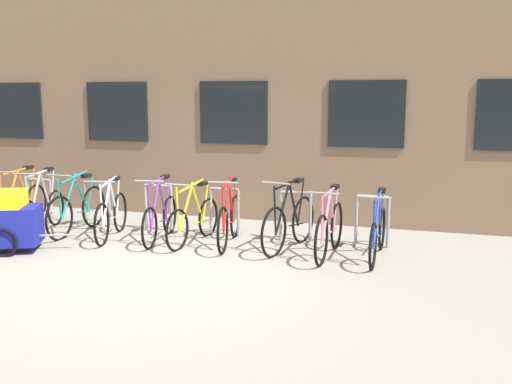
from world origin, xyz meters
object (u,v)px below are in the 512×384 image
at_px(bicycle_white, 111,215).
at_px(bicycle_yellow, 194,220).
at_px(bicycle_black, 289,223).
at_px(bicycle_pink, 329,229).
at_px(bicycle_orange, 20,205).
at_px(bicycle_teal, 77,209).
at_px(bicycle_blue, 378,233).
at_px(bicycle_silver, 42,209).
at_px(bicycle_purple, 160,217).
at_px(bicycle_red, 229,220).
at_px(bike_trailer, 6,220).

xyz_separation_m(bicycle_white, bicycle_yellow, (1.40, 0.11, -0.01)).
bearing_deg(bicycle_black, bicycle_pink, -16.67).
bearing_deg(bicycle_orange, bicycle_teal, -2.59).
height_order(bicycle_pink, bicycle_orange, bicycle_orange).
distance_m(bicycle_blue, bicycle_silver, 5.63).
relative_size(bicycle_purple, bicycle_yellow, 0.99).
bearing_deg(bicycle_red, bicycle_white, -175.37).
bearing_deg(bicycle_blue, bicycle_red, 177.66).
bearing_deg(bicycle_yellow, bicycle_silver, -179.38).
distance_m(bicycle_pink, bicycle_purple, 2.74).
bearing_deg(bike_trailer, bicycle_purple, 33.64).
distance_m(bicycle_white, bicycle_purple, 0.84).
xyz_separation_m(bicycle_white, bicycle_purple, (0.83, 0.08, -0.00)).
bearing_deg(bicycle_silver, bicycle_orange, 166.83).
bearing_deg(bicycle_pink, bicycle_yellow, 176.84).
xyz_separation_m(bicycle_pink, bicycle_silver, (-4.95, 0.09, -0.01)).
bearing_deg(bicycle_teal, bike_trailer, -103.04).
relative_size(bicycle_white, bicycle_pink, 0.95).
distance_m(bicycle_orange, bicycle_silver, 0.58).
bearing_deg(bicycle_silver, bicycle_yellow, 0.62).
bearing_deg(bicycle_black, bicycle_blue, -4.97).
bearing_deg(bike_trailer, bicycle_silver, 104.75).
height_order(bicycle_white, bicycle_yellow, bicycle_white).
xyz_separation_m(bicycle_red, bicycle_purple, (-1.14, -0.08, -0.02)).
height_order(bicycle_white, bike_trailer, bicycle_white).
bearing_deg(bicycle_blue, bicycle_purple, 179.80).
xyz_separation_m(bicycle_blue, bicycle_black, (-1.32, 0.11, 0.04)).
height_order(bicycle_orange, bicycle_black, bicycle_black).
height_order(bicycle_red, bicycle_yellow, bicycle_red).
height_order(bicycle_blue, bicycle_yellow, bicycle_yellow).
height_order(bicycle_red, bicycle_orange, bicycle_red).
height_order(bicycle_orange, bicycle_blue, bicycle_orange).
relative_size(bicycle_orange, bicycle_purple, 1.08).
bearing_deg(bicycle_pink, bicycle_teal, 177.78).
relative_size(bicycle_pink, bicycle_silver, 1.04).
bearing_deg(bicycle_black, bicycle_red, -178.66).
relative_size(bicycle_purple, bicycle_teal, 0.93).
xyz_separation_m(bicycle_blue, bike_trailer, (-5.30, -1.24, 0.11)).
bearing_deg(bicycle_black, bicycle_orange, 179.65).
height_order(bicycle_white, bicycle_black, bicycle_black).
bearing_deg(bicycle_silver, bicycle_black, 1.37).
relative_size(bicycle_purple, bicycle_black, 0.97).
height_order(bicycle_blue, bicycle_silver, bicycle_silver).
relative_size(bicycle_red, bicycle_purple, 1.05).
xyz_separation_m(bicycle_pink, bicycle_purple, (-2.74, 0.09, -0.02)).
relative_size(bicycle_white, bicycle_blue, 0.94).
height_order(bicycle_white, bicycle_teal, bicycle_teal).
bearing_deg(bicycle_white, bicycle_teal, 168.07).
height_order(bicycle_red, bicycle_black, bicycle_black).
relative_size(bicycle_purple, bike_trailer, 1.12).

